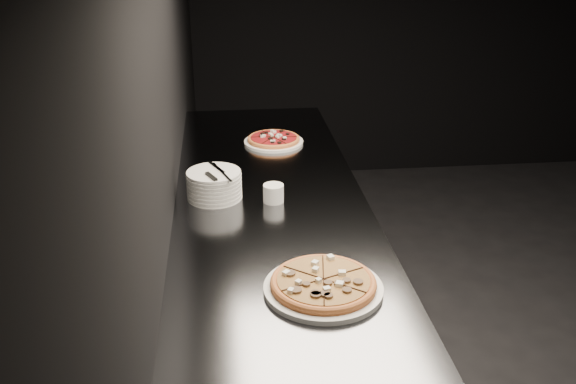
{
  "coord_description": "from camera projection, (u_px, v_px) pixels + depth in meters",
  "views": [
    {
      "loc": [
        -2.31,
        -2.27,
        1.95
      ],
      "look_at": [
        -2.08,
        -0.17,
        1.02
      ],
      "focal_mm": 40.0,
      "sensor_mm": 36.0,
      "label": 1
    }
  ],
  "objects": [
    {
      "name": "ramekin",
      "position": [
        273.0,
        193.0,
        2.46
      ],
      "size": [
        0.08,
        0.08,
        0.07
      ],
      "color": "silver",
      "rests_on": "counter"
    },
    {
      "name": "counter",
      "position": [
        272.0,
        298.0,
        2.69
      ],
      "size": [
        0.74,
        2.44,
        0.92
      ],
      "color": "slate",
      "rests_on": "floor"
    },
    {
      "name": "pizza_mushroom",
      "position": [
        323.0,
        285.0,
        1.89
      ],
      "size": [
        0.41,
        0.41,
        0.04
      ],
      "rotation": [
        0.0,
        0.0,
        0.38
      ],
      "color": "white",
      "rests_on": "counter"
    },
    {
      "name": "wall_left",
      "position": [
        165.0,
        80.0,
        2.27
      ],
      "size": [
        0.02,
        5.0,
        2.8
      ],
      "primitive_type": "cube",
      "color": "black",
      "rests_on": "floor"
    },
    {
      "name": "plate_stack",
      "position": [
        214.0,
        185.0,
        2.49
      ],
      "size": [
        0.21,
        0.21,
        0.11
      ],
      "color": "white",
      "rests_on": "counter"
    },
    {
      "name": "cutlery",
      "position": [
        216.0,
        172.0,
        2.45
      ],
      "size": [
        0.08,
        0.22,
        0.01
      ],
      "rotation": [
        0.0,
        0.0,
        0.43
      ],
      "color": "#AFB1B6",
      "rests_on": "plate_stack"
    },
    {
      "name": "pizza_tomato",
      "position": [
        274.0,
        140.0,
        3.08
      ],
      "size": [
        0.28,
        0.28,
        0.03
      ],
      "rotation": [
        0.0,
        0.0,
        -0.08
      ],
      "color": "white",
      "rests_on": "counter"
    }
  ]
}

